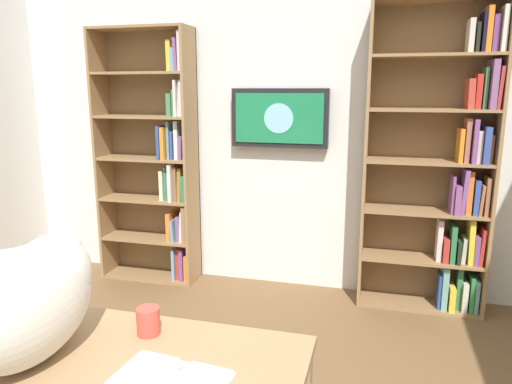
% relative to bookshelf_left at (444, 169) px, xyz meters
% --- Properties ---
extents(wall_back, '(4.52, 0.06, 2.70)m').
position_rel_bookshelf_left_xyz_m(wall_back, '(1.18, -0.17, 0.33)').
color(wall_back, silver).
rests_on(wall_back, ground).
extents(bookshelf_left, '(0.86, 0.28, 2.13)m').
position_rel_bookshelf_left_xyz_m(bookshelf_left, '(0.00, 0.00, 0.00)').
color(bookshelf_left, '#937047').
rests_on(bookshelf_left, ground).
extents(bookshelf_right, '(0.80, 0.28, 2.02)m').
position_rel_bookshelf_left_xyz_m(bookshelf_right, '(2.16, -0.00, -0.03)').
color(bookshelf_right, '#937047').
rests_on(bookshelf_right, ground).
extents(wall_mounted_tv, '(0.74, 0.07, 0.44)m').
position_rel_bookshelf_left_xyz_m(wall_mounted_tv, '(1.18, -0.09, 0.33)').
color(wall_mounted_tv, black).
extents(cat, '(0.28, 0.66, 0.39)m').
position_rel_bookshelf_left_xyz_m(cat, '(1.45, 2.29, -0.10)').
color(cat, silver).
rests_on(cat, desk).
extents(open_binder, '(0.35, 0.25, 0.02)m').
position_rel_bookshelf_left_xyz_m(open_binder, '(0.99, 2.33, -0.29)').
color(open_binder, white).
rests_on(open_binder, desk).
extents(paper_towel_roll, '(0.11, 0.11, 0.26)m').
position_rel_bookshelf_left_xyz_m(paper_towel_roll, '(1.70, 2.11, -0.17)').
color(paper_towel_roll, white).
rests_on(paper_towel_roll, desk).
extents(coffee_mug, '(0.08, 0.08, 0.10)m').
position_rel_bookshelf_left_xyz_m(coffee_mug, '(1.18, 2.09, -0.25)').
color(coffee_mug, '#D84C3F').
rests_on(coffee_mug, desk).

